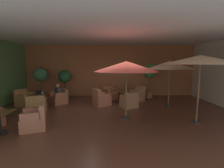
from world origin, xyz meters
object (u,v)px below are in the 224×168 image
Objects in this scene: armchair_front_left_south at (59,98)px; armchair_front_right_east at (129,102)px; potted_tree_mid_right at (41,76)px; armchair_front_left_north at (25,100)px; armchair_mid_center_east at (35,120)px; patio_umbrella_near_wall at (170,65)px; cafe_table_mid_center at (0,118)px; armchair_front_left_east at (37,106)px; iced_drink_cup at (42,93)px; armchair_front_right_south at (137,95)px; patron_blue_shirt at (58,91)px; patio_umbrella_center_beige at (201,60)px; open_laptop at (39,93)px; potted_tree_left_corner at (149,74)px; potted_tree_mid_left at (65,79)px; cafe_table_front_right at (120,93)px; patio_umbrella_tall_red at (126,67)px; armchair_front_right_north at (101,99)px; cafe_table_front_left at (40,96)px; armchair_front_right_west at (110,94)px.

armchair_front_right_east is at bearing -13.75° from armchair_front_left_south.
armchair_front_left_north is at bearing -93.21° from potted_tree_mid_right.
patio_umbrella_near_wall reaches higher than armchair_mid_center_east.
cafe_table_mid_center is at bearing -161.46° from armchair_mid_center_east.
armchair_front_left_east is 4.31m from armchair_front_right_east.
armchair_front_right_south is at bearing 16.04° from iced_drink_cup.
armchair_front_right_south is 0.43× the size of patio_umbrella_near_wall.
patron_blue_shirt is at bearing 79.68° from cafe_table_mid_center.
armchair_front_left_south is 0.41× the size of patio_umbrella_center_beige.
patio_umbrella_center_beige reaches higher than patron_blue_shirt.
armchair_front_left_south is 0.47× the size of patio_umbrella_near_wall.
open_laptop is (0.88, -2.42, -0.68)m from potted_tree_mid_right.
potted_tree_left_corner is at bearing 43.62° from armchair_mid_center_east.
patio_umbrella_near_wall is (6.53, 3.06, 1.62)m from cafe_table_mid_center.
potted_tree_left_corner is at bearing 19.81° from iced_drink_cup.
armchair_front_left_north is 1.19m from open_laptop.
patio_umbrella_center_beige reaches higher than armchair_front_left_north.
potted_tree_mid_right is (-1.11, 3.26, 1.12)m from armchair_front_left_east.
iced_drink_cup is at bearing -103.74° from potted_tree_mid_left.
cafe_table_front_right is 3.04m from patio_umbrella_tall_red.
patio_umbrella_near_wall reaches higher than armchair_front_right_south.
potted_tree_left_corner is (7.02, 1.76, 1.23)m from armchair_front_left_north.
armchair_front_left_north is 1.23m from iced_drink_cup.
armchair_mid_center_east reaches higher than armchair_front_left_south.
potted_tree_left_corner is at bearing 98.56° from patio_umbrella_center_beige.
armchair_front_right_north is at bearing -26.51° from potted_tree_mid_right.
patio_umbrella_near_wall is 1.07× the size of potted_tree_left_corner.
cafe_table_front_right is (4.09, 0.91, -0.01)m from cafe_table_front_left.
armchair_mid_center_east is 1.44× the size of patron_blue_shirt.
patio_umbrella_tall_red is at bearing 166.03° from patio_umbrella_center_beige.
armchair_front_left_north is 7.72m from patio_umbrella_near_wall.
armchair_front_left_north is at bearing 121.44° from armchair_mid_center_east.
patio_umbrella_near_wall is at bearing -20.75° from potted_tree_mid_left.
potted_tree_mid_right reaches higher than iced_drink_cup.
open_laptop is (-4.46, 0.05, 0.45)m from armchair_front_right_east.
patio_umbrella_tall_red reaches higher than potted_tree_mid_right.
armchair_front_left_north reaches higher than armchair_front_left_east.
cafe_table_front_left is 2.38m from potted_tree_mid_left.
potted_tree_mid_right is (-4.94, 1.36, 0.87)m from cafe_table_front_right.
open_laptop is (-5.13, -1.57, 0.43)m from armchair_front_right_south.
cafe_table_front_left is 0.73× the size of armchair_front_right_north.
armchair_front_left_north is 1.74m from patron_blue_shirt.
cafe_table_mid_center is at bearing -131.91° from armchair_front_right_north.
armchair_front_right_east is 1.75m from armchair_front_right_south.
armchair_front_left_east is 2.64× the size of open_laptop.
potted_tree_mid_left reaches higher than armchair_front_right_west.
armchair_front_left_north is 0.87× the size of armchair_front_left_south.
armchair_front_right_east is 0.97× the size of armchair_mid_center_east.
cafe_table_mid_center is 2.94m from open_laptop.
open_laptop is at bearing -165.31° from cafe_table_front_right.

